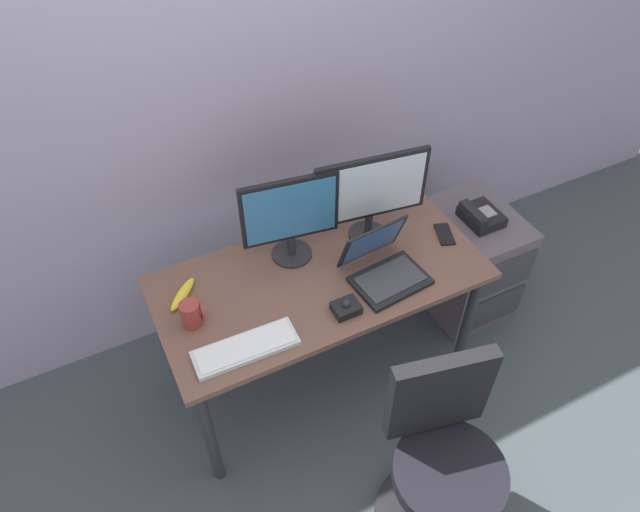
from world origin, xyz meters
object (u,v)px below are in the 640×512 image
coffee_mug (192,314)px  desk_phone (480,216)px  file_cabinet (467,261)px  cell_phone (445,234)px  trackball_mouse (346,307)px  monitor_main (371,193)px  laptop (384,266)px  office_chair (442,464)px  banana (183,294)px  keyboard (246,348)px  monitor_side (290,215)px

coffee_mug → desk_phone: bearing=3.1°
file_cabinet → cell_phone: size_ratio=4.42×
trackball_mouse → monitor_main: bearing=49.0°
laptop → trackball_mouse: 0.27m
office_chair → cell_phone: bearing=57.5°
laptop → banana: bearing=162.2°
file_cabinet → trackball_mouse: (-0.94, -0.32, 0.46)m
office_chair → cell_phone: size_ratio=6.42×
monitor_main → laptop: (-0.07, -0.24, -0.20)m
file_cabinet → desk_phone: desk_phone is taller
laptop → cell_phone: size_ratio=2.38×
file_cabinet → banana: (-1.52, 0.05, 0.46)m
trackball_mouse → desk_phone: bearing=17.9°
cell_phone → keyboard: bearing=-149.8°
file_cabinet → keyboard: (-1.38, -0.32, 0.45)m
desk_phone → coffee_mug: (-1.51, -0.08, 0.15)m
trackball_mouse → coffee_mug: size_ratio=0.94×
office_chair → keyboard: bearing=132.2°
desk_phone → office_chair: bearing=-132.1°
file_cabinet → monitor_main: 0.94m
desk_phone → monitor_main: size_ratio=0.39×
trackball_mouse → coffee_mug: 0.62m
office_chair → cell_phone: 1.01m
monitor_main → keyboard: bearing=-154.9°
coffee_mug → banana: coffee_mug is taller
desk_phone → banana: 1.52m
laptop → trackball_mouse: (-0.24, -0.11, -0.03)m
trackball_mouse → cell_phone: size_ratio=0.77×
desk_phone → monitor_main: bearing=175.5°
cell_phone → banana: 1.21m
trackball_mouse → cell_phone: 0.66m
office_chair → monitor_main: 1.15m
laptop → office_chair: bearing=-100.0°
file_cabinet → coffee_mug: 1.60m
monitor_main → coffee_mug: (-0.88, -0.13, -0.20)m
office_chair → trackball_mouse: 0.72m
desk_phone → monitor_side: size_ratio=0.47×
monitor_side → trackball_mouse: (0.06, -0.39, -0.21)m
banana → monitor_side: bearing=2.7°
monitor_main → keyboard: 0.86m
trackball_mouse → cell_phone: (0.63, 0.20, -0.02)m
laptop → banana: size_ratio=1.78×
office_chair → laptop: 0.83m
laptop → coffee_mug: laptop is taller
desk_phone → monitor_side: 1.05m
office_chair → banana: size_ratio=4.79×
file_cabinet → banana: banana is taller
desk_phone → laptop: laptop is taller
keyboard → trackball_mouse: 0.44m
cell_phone → banana: size_ratio=0.75×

